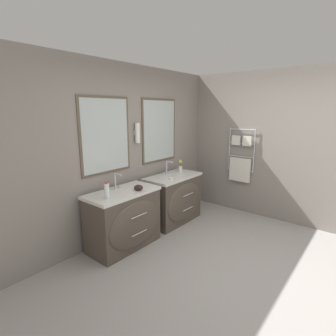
% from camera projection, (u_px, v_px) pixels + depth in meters
% --- Properties ---
extents(ground_plane, '(16.00, 16.00, 0.00)m').
position_uv_depth(ground_plane, '(243.00, 276.00, 3.11)').
color(ground_plane, '#9E9993').
extents(wall_back, '(5.48, 0.15, 2.60)m').
position_uv_depth(wall_back, '(127.00, 151.00, 4.05)').
color(wall_back, gray).
rests_on(wall_back, ground_plane).
extents(wall_right, '(0.13, 3.92, 2.60)m').
position_uv_depth(wall_right, '(246.00, 145.00, 4.86)').
color(wall_right, gray).
rests_on(wall_right, ground_plane).
extents(vanity_left, '(1.04, 0.60, 0.83)m').
position_uv_depth(vanity_left, '(125.00, 219.00, 3.69)').
color(vanity_left, '#4C4238').
rests_on(vanity_left, ground_plane).
extents(vanity_right, '(1.04, 0.60, 0.83)m').
position_uv_depth(vanity_right, '(174.00, 198.00, 4.56)').
color(vanity_right, '#4C4238').
rests_on(vanity_right, ground_plane).
extents(faucet_left, '(0.17, 0.14, 0.24)m').
position_uv_depth(faucet_left, '(116.00, 181.00, 3.68)').
color(faucet_left, silver).
rests_on(faucet_left, vanity_left).
extents(faucet_right, '(0.17, 0.14, 0.24)m').
position_uv_depth(faucet_right, '(167.00, 168.00, 4.54)').
color(faucet_right, silver).
rests_on(faucet_right, vanity_right).
extents(toiletry_bottle, '(0.07, 0.07, 0.22)m').
position_uv_depth(toiletry_bottle, '(107.00, 191.00, 3.30)').
color(toiletry_bottle, silver).
rests_on(toiletry_bottle, vanity_left).
extents(amenity_bowl, '(0.13, 0.13, 0.08)m').
position_uv_depth(amenity_bowl, '(138.00, 188.00, 3.66)').
color(amenity_bowl, black).
rests_on(amenity_bowl, vanity_left).
extents(flower_vase, '(0.07, 0.07, 0.22)m').
position_uv_depth(flower_vase, '(180.00, 167.00, 4.73)').
color(flower_vase, silver).
rests_on(flower_vase, vanity_right).
extents(soap_dish, '(0.08, 0.06, 0.04)m').
position_uv_depth(soap_dish, '(171.00, 178.00, 4.23)').
color(soap_dish, white).
rests_on(soap_dish, vanity_right).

